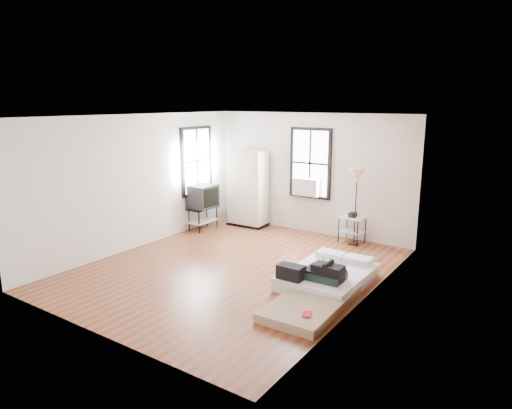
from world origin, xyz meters
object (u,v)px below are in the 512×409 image
Objects in this scene: floor_lamp at (357,179)px; mattress_main at (327,275)px; side_table at (352,222)px; tv_stand at (203,198)px; wardrobe at (248,188)px; mattress_bare at (314,297)px.

mattress_main is at bearing -78.58° from floor_lamp.
side_table is at bearing 140.40° from floor_lamp.
mattress_main is at bearing -18.36° from tv_stand.
wardrobe is at bearing -180.00° from floor_lamp.
mattress_main is 0.94× the size of mattress_bare.
floor_lamp is 3.67m from tv_stand.
wardrobe is 2.87m from floor_lamp.
mattress_main is at bearing 100.66° from mattress_bare.
mattress_main is 2.46× the size of side_table.
side_table reaches higher than mattress_main.
tv_stand is (-3.49, -0.95, -0.65)m from floor_lamp.
floor_lamp is at bearing 101.45° from mattress_main.
side_table is 0.63× the size of tv_stand.
tv_stand is at bearing -127.39° from wardrobe.
tv_stand reaches higher than mattress_bare.
mattress_main is 2.71m from floor_lamp.
floor_lamp reaches higher than side_table.
mattress_bare is 3.35m from side_table.
floor_lamp reaches higher than mattress_bare.
wardrobe is 2.78m from side_table.
wardrobe reaches higher than tv_stand.
wardrobe is at bearing 136.27° from mattress_bare.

